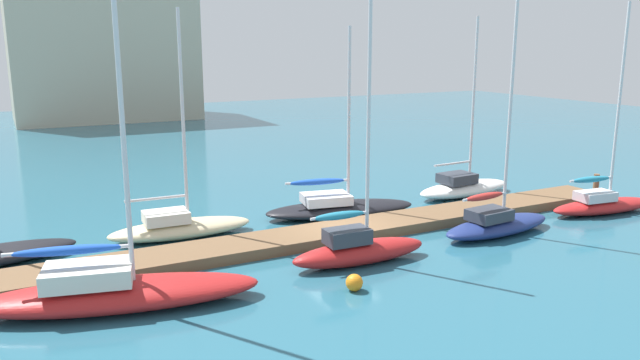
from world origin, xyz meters
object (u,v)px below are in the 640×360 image
object	(u,v)px
sailboat_1	(115,288)
sailboat_2	(179,226)
mooring_buoy_orange	(354,283)
sailboat_5	(497,222)
sailboat_4	(339,206)
sailboat_7	(603,202)
sailboat_6	(464,186)
sailboat_3	(358,247)
harbor_building_distant	(102,45)

from	to	relation	value
sailboat_1	sailboat_2	xyz separation A→B (m)	(3.56, 6.00, -0.14)
mooring_buoy_orange	sailboat_5	bearing A→B (deg)	16.30
sailboat_4	sailboat_7	xyz separation A→B (m)	(11.22, -5.31, 0.07)
sailboat_2	sailboat_1	bearing A→B (deg)	-118.25
sailboat_6	sailboat_7	xyz separation A→B (m)	(3.53, -5.64, 0.02)
sailboat_3	sailboat_7	size ratio (longest dim) A/B	0.96
sailboat_3	harbor_building_distant	distance (m)	51.08
sailboat_1	harbor_building_distant	distance (m)	51.59
sailboat_6	mooring_buoy_orange	xyz separation A→B (m)	(-11.57, -8.28, -0.25)
sailboat_3	sailboat_7	bearing A→B (deg)	4.79
harbor_building_distant	mooring_buoy_orange	bearing A→B (deg)	-90.79
sailboat_5	sailboat_7	size ratio (longest dim) A/B	1.00
sailboat_6	sailboat_2	bearing A→B (deg)	176.88
sailboat_4	sailboat_1	bearing A→B (deg)	-141.07
sailboat_6	mooring_buoy_orange	distance (m)	14.23
sailboat_2	sailboat_7	size ratio (longest dim) A/B	0.95
sailboat_3	sailboat_6	distance (m)	11.89
sailboat_2	harbor_building_distant	size ratio (longest dim) A/B	0.51
sailboat_4	sailboat_5	world-z (taller)	sailboat_5
sailboat_5	sailboat_4	bearing A→B (deg)	124.53
sailboat_6	mooring_buoy_orange	size ratio (longest dim) A/B	16.26
sailboat_5	sailboat_3	bearing A→B (deg)	178.28
mooring_buoy_orange	sailboat_4	bearing A→B (deg)	63.99
sailboat_7	mooring_buoy_orange	bearing A→B (deg)	-162.98
sailboat_1	sailboat_4	bearing A→B (deg)	41.24
sailboat_1	mooring_buoy_orange	distance (m)	7.38
harbor_building_distant	sailboat_5	bearing A→B (deg)	-81.38
sailboat_4	mooring_buoy_orange	xyz separation A→B (m)	(-3.88, -7.95, -0.20)
sailboat_1	sailboat_3	size ratio (longest dim) A/B	1.50
sailboat_4	sailboat_5	bearing A→B (deg)	-39.98
sailboat_7	harbor_building_distant	distance (m)	52.56
sailboat_6	harbor_building_distant	size ratio (longest dim) A/B	0.51
sailboat_4	mooring_buoy_orange	size ratio (longest dim) A/B	15.21
sailboat_5	mooring_buoy_orange	bearing A→B (deg)	-168.14
sailboat_2	sailboat_5	xyz separation A→B (m)	(11.82, -5.74, 0.05)
sailboat_1	sailboat_6	bearing A→B (deg)	31.53
sailboat_3	mooring_buoy_orange	bearing A→B (deg)	-121.15
sailboat_7	harbor_building_distant	world-z (taller)	harbor_building_distant
sailboat_5	mooring_buoy_orange	xyz separation A→B (m)	(-8.34, -2.44, -0.27)
sailboat_1	sailboat_6	distance (m)	19.58
sailboat_5	sailboat_6	xyz separation A→B (m)	(3.23, 5.84, -0.02)
mooring_buoy_orange	harbor_building_distant	distance (m)	53.22
sailboat_1	sailboat_5	world-z (taller)	sailboat_1
sailboat_1	sailboat_5	xyz separation A→B (m)	(15.38, 0.26, -0.10)
sailboat_1	sailboat_6	size ratio (longest dim) A/B	1.51
sailboat_3	harbor_building_distant	world-z (taller)	harbor_building_distant
sailboat_1	mooring_buoy_orange	xyz separation A→B (m)	(7.04, -2.18, -0.37)
sailboat_4	mooring_buoy_orange	distance (m)	8.85
sailboat_5	sailboat_7	world-z (taller)	sailboat_7
sailboat_4	sailboat_6	world-z (taller)	sailboat_6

